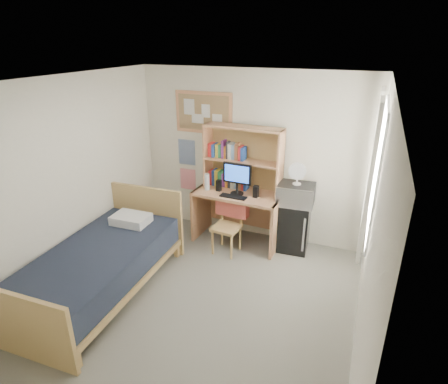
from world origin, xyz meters
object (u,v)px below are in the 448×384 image
at_px(bulletin_board, 204,113).
at_px(desk, 238,217).
at_px(desk_chair, 226,227).
at_px(microwave, 296,194).
at_px(monitor, 237,179).
at_px(speaker_right, 256,192).
at_px(mini_fridge, 294,226).
at_px(bed, 100,271).
at_px(speaker_left, 219,186).
at_px(desk_fan, 298,174).

xyz_separation_m(bulletin_board, desk, (0.71, -0.33, -1.51)).
height_order(desk_chair, microwave, microwave).
bearing_deg(monitor, speaker_right, -0.00).
distance_m(mini_fridge, bed, 2.79).
distance_m(bed, speaker_left, 2.09).
relative_size(bed, desk_fan, 7.45).
xyz_separation_m(speaker_left, desk_fan, (1.16, 0.12, 0.30)).
xyz_separation_m(bulletin_board, speaker_left, (0.40, -0.38, -1.01)).
distance_m(desk, mini_fridge, 0.86).
bearing_deg(mini_fridge, desk, -177.58).
height_order(monitor, microwave, monitor).
relative_size(mini_fridge, speaker_right, 4.23).
height_order(desk, monitor, monitor).
relative_size(monitor, microwave, 0.89).
height_order(bulletin_board, speaker_left, bulletin_board).
relative_size(bulletin_board, desk, 0.71).
relative_size(bulletin_board, speaker_right, 5.25).
relative_size(desk, desk_chair, 1.60).
xyz_separation_m(speaker_right, microwave, (0.56, 0.15, -0.01)).
height_order(bulletin_board, microwave, bulletin_board).
bearing_deg(speaker_left, bed, -112.16).
distance_m(speaker_left, microwave, 1.16).
relative_size(desk, monitor, 2.87).
relative_size(bulletin_board, monitor, 2.04).
bearing_deg(desk_fan, monitor, -174.98).
xyz_separation_m(bed, desk_fan, (2.00, 1.93, 0.90)).
bearing_deg(monitor, mini_fridge, 12.81).
bearing_deg(desk_fan, speaker_left, -177.93).
xyz_separation_m(bulletin_board, microwave, (1.56, -0.26, -1.01)).
relative_size(bulletin_board, mini_fridge, 1.24).
height_order(bed, speaker_left, speaker_left).
bearing_deg(desk_fan, bed, -139.69).
bearing_deg(bulletin_board, speaker_left, -43.16).
xyz_separation_m(desk, desk_chair, (-0.04, -0.38, -0.00)).
height_order(desk, microwave, microwave).
xyz_separation_m(desk, mini_fridge, (0.85, 0.09, -0.03)).
relative_size(bed, monitor, 4.85).
height_order(mini_fridge, speaker_right, speaker_right).
bearing_deg(desk_chair, speaker_right, 46.30).
relative_size(speaker_right, microwave, 0.35).
bearing_deg(bed, mini_fridge, 42.46).
relative_size(bed, microwave, 4.33).
height_order(bed, monitor, monitor).
distance_m(bulletin_board, bed, 2.76).
bearing_deg(bulletin_board, monitor, -29.24).
height_order(speaker_left, desk_fan, desk_fan).
bearing_deg(desk_fan, mini_fridge, 90.00).
distance_m(monitor, speaker_left, 0.33).
height_order(bed, speaker_right, speaker_right).
xyz_separation_m(desk_chair, speaker_right, (0.34, 0.30, 0.50)).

